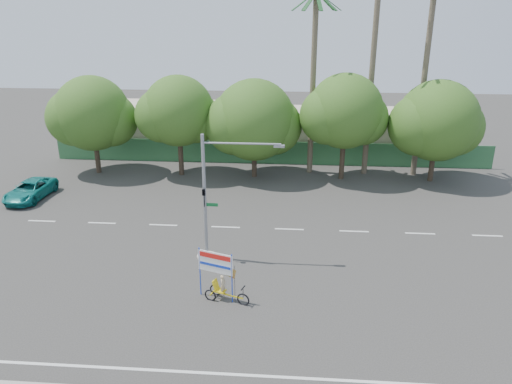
{
  "coord_description": "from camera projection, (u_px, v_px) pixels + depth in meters",
  "views": [
    {
      "loc": [
        2.13,
        -20.31,
        13.19
      ],
      "look_at": [
        0.14,
        5.17,
        3.5
      ],
      "focal_mm": 35.0,
      "sensor_mm": 36.0,
      "label": 1
    }
  ],
  "objects": [
    {
      "name": "traffic_signal",
      "position": [
        211.0,
        209.0,
        26.6
      ],
      "size": [
        4.72,
        1.1,
        7.0
      ],
      "color": "gray",
      "rests_on": "ground"
    },
    {
      "name": "building_right",
      "position": [
        357.0,
        133.0,
        46.78
      ],
      "size": [
        14.0,
        8.0,
        3.6
      ],
      "primitive_type": "cube",
      "color": "beige",
      "rests_on": "ground"
    },
    {
      "name": "palm_short",
      "position": [
        314.0,
        63.0,
        38.54
      ],
      "size": [
        3.73,
        3.79,
        14.45
      ],
      "color": "#70604C",
      "rests_on": "ground"
    },
    {
      "name": "ground",
      "position": [
        245.0,
        299.0,
        23.76
      ],
      "size": [
        120.0,
        120.0,
        0.0
      ],
      "primitive_type": "plane",
      "color": "#33302D",
      "rests_on": "ground"
    },
    {
      "name": "building_left",
      "position": [
        168.0,
        127.0,
        48.02
      ],
      "size": [
        12.0,
        8.0,
        4.0
      ],
      "primitive_type": "cube",
      "color": "beige",
      "rests_on": "ground"
    },
    {
      "name": "palm_mid",
      "position": [
        427.0,
        57.0,
        37.73
      ],
      "size": [
        3.73,
        3.79,
        15.45
      ],
      "color": "#70604C",
      "rests_on": "ground"
    },
    {
      "name": "tree_left",
      "position": [
        178.0,
        114.0,
        39.26
      ],
      "size": [
        6.66,
        5.6,
        8.07
      ],
      "color": "#473828",
      "rests_on": "ground"
    },
    {
      "name": "trike_billboard",
      "position": [
        221.0,
        280.0,
        23.35
      ],
      "size": [
        2.49,
        1.1,
        2.57
      ],
      "rotation": [
        0.0,
        0.0,
        -0.33
      ],
      "color": "black",
      "rests_on": "ground"
    },
    {
      "name": "tree_far_right",
      "position": [
        437.0,
        123.0,
        37.95
      ],
      "size": [
        7.38,
        6.2,
        7.94
      ],
      "color": "#473828",
      "rests_on": "ground"
    },
    {
      "name": "fence",
      "position": [
        269.0,
        153.0,
        43.45
      ],
      "size": [
        38.0,
        0.08,
        2.0
      ],
      "primitive_type": "cube",
      "color": "#336B3D",
      "rests_on": "ground"
    },
    {
      "name": "palm_tall",
      "position": [
        374.0,
        42.0,
        37.65
      ],
      "size": [
        3.73,
        3.79,
        17.45
      ],
      "color": "#70604C",
      "rests_on": "ground"
    },
    {
      "name": "tree_right",
      "position": [
        344.0,
        114.0,
        38.25
      ],
      "size": [
        6.9,
        5.8,
        8.36
      ],
      "color": "#473828",
      "rests_on": "ground"
    },
    {
      "name": "tree_far_left",
      "position": [
        92.0,
        116.0,
        39.88
      ],
      "size": [
        7.14,
        6.0,
        7.96
      ],
      "color": "#473828",
      "rests_on": "ground"
    },
    {
      "name": "tree_center",
      "position": [
        254.0,
        122.0,
        39.04
      ],
      "size": [
        7.62,
        6.4,
        7.85
      ],
      "color": "#473828",
      "rests_on": "ground"
    },
    {
      "name": "pickup_truck",
      "position": [
        30.0,
        190.0,
        35.74
      ],
      "size": [
        2.4,
        4.79,
        1.3
      ],
      "primitive_type": "imported",
      "rotation": [
        0.0,
        0.0,
        -0.05
      ],
      "color": "#10746D",
      "rests_on": "ground"
    }
  ]
}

